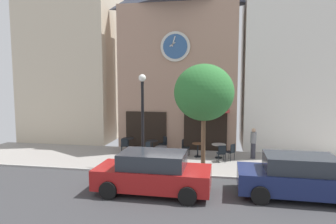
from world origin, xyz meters
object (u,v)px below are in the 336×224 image
street_tree (204,93)px  parked_car_navy (299,177)px  street_lamp (143,120)px  cafe_chair_left_end (222,152)px  pedestrian_grey (253,143)px  cafe_table_near_door (128,142)px  cafe_chair_mid_row (124,145)px  cafe_chair_curbside (231,151)px  parked_car_red (153,173)px  cafe_table_rightmost (219,148)px  cafe_chair_near_tree (164,143)px  cafe_table_center (161,151)px  cafe_chair_corner (149,149)px  cafe_table_leftmost (152,144)px  cafe_chair_near_lamp (184,146)px  cafe_table_center_left (198,148)px

street_tree → parked_car_navy: 5.15m
street_lamp → cafe_chair_left_end: (3.81, 1.49, -1.77)m
pedestrian_grey → cafe_table_near_door: bearing=175.1°
cafe_chair_mid_row → cafe_chair_curbside: bearing=-4.4°
pedestrian_grey → parked_car_red: bearing=-126.4°
cafe_chair_curbside → pedestrian_grey: pedestrian_grey is taller
street_tree → cafe_chair_curbside: bearing=60.2°
street_lamp → pedestrian_grey: bearing=25.0°
cafe_table_rightmost → cafe_chair_near_tree: cafe_chair_near_tree is taller
cafe_table_center → cafe_chair_corner: cafe_chair_corner is taller
parked_car_red → street_lamp: bearing=111.2°
street_tree → cafe_chair_left_end: street_tree is taller
street_tree → cafe_table_center: (-2.28, 1.64, -3.16)m
cafe_table_leftmost → cafe_chair_near_tree: cafe_chair_near_tree is taller
cafe_chair_curbside → cafe_chair_mid_row: 6.07m
street_tree → cafe_table_leftmost: 5.49m
cafe_chair_near_lamp → parked_car_navy: bearing=-48.2°
cafe_chair_curbside → cafe_chair_mid_row: size_ratio=1.00×
cafe_chair_mid_row → cafe_chair_near_tree: bearing=23.7°
cafe_table_center_left → cafe_chair_curbside: cafe_chair_curbside is taller
cafe_table_rightmost → cafe_chair_left_end: cafe_chair_left_end is taller
street_tree → cafe_table_center_left: size_ratio=6.48×
cafe_chair_corner → cafe_table_leftmost: bearing=95.3°
cafe_table_center → cafe_chair_corner: size_ratio=0.85×
cafe_chair_near_tree → pedestrian_grey: size_ratio=0.54×
cafe_chair_curbside → pedestrian_grey: size_ratio=0.54×
cafe_table_center → pedestrian_grey: bearing=16.2°
cafe_chair_corner → parked_car_navy: bearing=-33.4°
street_tree → parked_car_navy: (3.56, -2.30, -2.91)m
street_lamp → cafe_table_near_door: bearing=119.1°
cafe_table_rightmost → pedestrian_grey: 1.88m
street_tree → parked_car_red: size_ratio=1.15×
cafe_table_leftmost → cafe_chair_near_tree: (0.58, 0.55, 0.01)m
cafe_table_leftmost → parked_car_navy: 8.69m
street_lamp → parked_car_red: (1.24, -3.21, -1.54)m
cafe_chair_near_lamp → street_lamp: bearing=-123.8°
cafe_chair_corner → cafe_table_center: bearing=-29.1°
cafe_chair_mid_row → cafe_chair_left_end: bearing=-9.0°
street_lamp → parked_car_red: 3.77m
cafe_table_center → cafe_chair_near_lamp: 1.77m
cafe_chair_near_lamp → cafe_chair_corner: size_ratio=1.00×
cafe_chair_curbside → cafe_chair_mid_row: bearing=175.6°
cafe_table_center_left → cafe_chair_mid_row: size_ratio=0.85×
street_lamp → parked_car_red: bearing=-68.8°
cafe_table_center → cafe_table_center_left: 2.19m
cafe_chair_left_end → pedestrian_grey: (1.70, 1.08, 0.33)m
cafe_table_rightmost → cafe_chair_left_end: size_ratio=0.87×
street_tree → pedestrian_grey: 4.85m
cafe_chair_mid_row → parked_car_navy: bearing=-31.8°
street_lamp → cafe_chair_left_end: 4.45m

